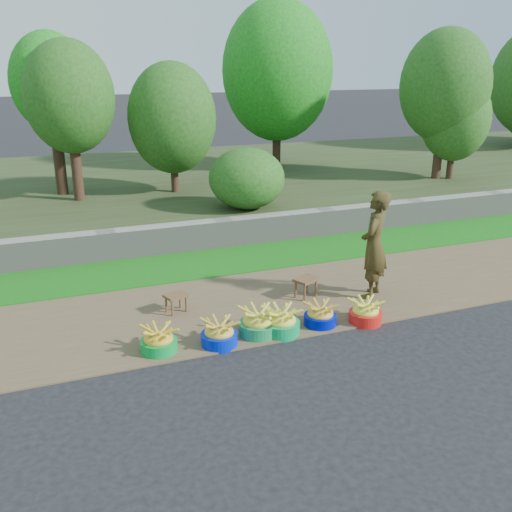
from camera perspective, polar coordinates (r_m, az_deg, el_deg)
name	(u,v)px	position (r m, az deg, el deg)	size (l,w,h in m)	color
ground_plane	(320,336)	(7.67, 6.38, -7.91)	(120.00, 120.00, 0.00)	black
dirt_shoulder	(282,300)	(8.68, 2.60, -4.42)	(80.00, 2.50, 0.02)	brown
grass_verge	(238,259)	(10.41, -1.82, -0.30)	(80.00, 1.50, 0.04)	#156913
retaining_wall	(223,233)	(11.10, -3.30, 2.29)	(80.00, 0.35, 0.55)	gray
earth_bank	(167,186)	(15.71, -8.88, 6.95)	(80.00, 10.00, 0.50)	#313D1E
vegetation	(366,88)	(17.73, 10.93, 16.19)	(36.42, 8.03, 4.80)	#372317
basin_a	(159,341)	(7.25, -9.71, -8.37)	(0.46, 0.46, 0.34)	#049636
basin_b	(219,334)	(7.32, -3.70, -7.81)	(0.47, 0.47, 0.35)	#011DCD
basin_c	(258,323)	(7.56, 0.23, -6.73)	(0.52, 0.52, 0.39)	#19864B
basin_d	(281,322)	(7.60, 2.51, -6.64)	(0.50, 0.50, 0.38)	#06994C
basin_e	(320,316)	(7.88, 6.43, -5.95)	(0.45, 0.45, 0.33)	#000DAD
basin_f	(365,312)	(8.05, 10.89, -5.56)	(0.46, 0.46, 0.34)	red
stool_left	(176,298)	(8.25, -8.02, -4.19)	(0.37, 0.32, 0.27)	brown
stool_right	(306,282)	(8.70, 5.01, -2.62)	(0.42, 0.38, 0.31)	brown
vendor_woman	(374,245)	(8.70, 11.73, 1.11)	(0.60, 0.39, 1.65)	black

